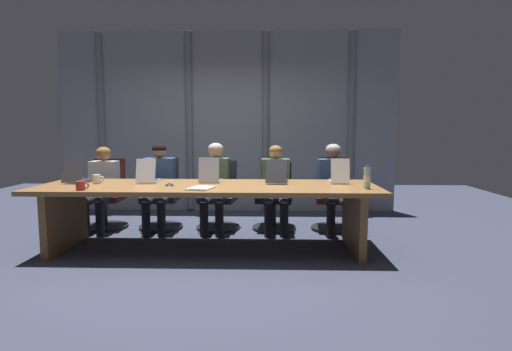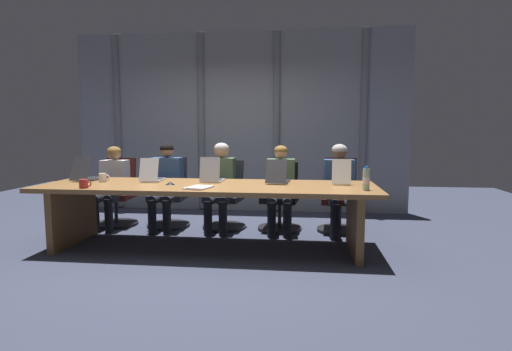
% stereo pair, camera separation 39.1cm
% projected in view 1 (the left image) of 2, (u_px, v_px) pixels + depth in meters
% --- Properties ---
extents(ground_plane, '(11.20, 11.20, 0.00)m').
position_uv_depth(ground_plane, '(208.00, 249.00, 4.66)').
color(ground_plane, '#383D51').
extents(conference_table, '(3.82, 1.12, 0.75)m').
position_uv_depth(conference_table, '(208.00, 198.00, 4.60)').
color(conference_table, olive).
rests_on(conference_table, ground_plane).
extents(curtain_backdrop, '(5.60, 0.17, 2.99)m').
position_uv_depth(curtain_backdrop, '(227.00, 122.00, 6.78)').
color(curtain_backdrop, gray).
rests_on(curtain_backdrop, ground_plane).
extents(laptop_left_end, '(0.27, 0.49, 0.30)m').
position_uv_depth(laptop_left_end, '(81.00, 177.00, 4.85)').
color(laptop_left_end, '#2D2D33').
rests_on(laptop_left_end, conference_table).
extents(laptop_left_mid, '(0.25, 0.41, 0.29)m').
position_uv_depth(laptop_left_mid, '(149.00, 178.00, 4.82)').
color(laptop_left_mid, '#BCBCC1').
rests_on(laptop_left_mid, conference_table).
extents(laptop_center, '(0.24, 0.37, 0.30)m').
position_uv_depth(laptop_center, '(211.00, 177.00, 4.81)').
color(laptop_center, '#A8ADB7').
rests_on(laptop_center, conference_table).
extents(laptop_right_mid, '(0.28, 0.45, 0.28)m').
position_uv_depth(laptop_right_mid, '(277.00, 178.00, 4.79)').
color(laptop_right_mid, '#2D2D33').
rests_on(laptop_right_mid, conference_table).
extents(laptop_right_end, '(0.24, 0.41, 0.29)m').
position_uv_depth(laptop_right_end, '(339.00, 178.00, 4.78)').
color(laptop_right_end, beige).
rests_on(laptop_right_end, conference_table).
extents(office_chair_left_end, '(0.60, 0.60, 0.96)m').
position_uv_depth(office_chair_left_end, '(106.00, 202.00, 5.68)').
color(office_chair_left_end, '#511E19').
rests_on(office_chair_left_end, ground_plane).
extents(office_chair_left_mid, '(0.60, 0.60, 0.97)m').
position_uv_depth(office_chair_left_mid, '(161.00, 202.00, 5.66)').
color(office_chair_left_mid, '#2D2D38').
rests_on(office_chair_left_mid, ground_plane).
extents(office_chair_center, '(0.60, 0.60, 0.94)m').
position_uv_depth(office_chair_center, '(219.00, 203.00, 5.63)').
color(office_chair_center, '#2D2D38').
rests_on(office_chair_center, ground_plane).
extents(office_chair_right_mid, '(0.60, 0.60, 0.92)m').
position_uv_depth(office_chair_right_mid, '(275.00, 204.00, 5.61)').
color(office_chair_right_mid, black).
rests_on(office_chair_right_mid, ground_plane).
extents(office_chair_right_end, '(0.60, 0.60, 0.98)m').
position_uv_depth(office_chair_right_end, '(333.00, 203.00, 5.59)').
color(office_chair_right_end, '#511E19').
rests_on(office_chair_right_end, ground_plane).
extents(person_left_end, '(0.38, 0.56, 1.14)m').
position_uv_depth(person_left_end, '(102.00, 183.00, 5.49)').
color(person_left_end, silver).
rests_on(person_left_end, ground_plane).
extents(person_left_mid, '(0.42, 0.55, 1.18)m').
position_uv_depth(person_left_mid, '(158.00, 182.00, 5.47)').
color(person_left_mid, '#335184').
rests_on(person_left_mid, ground_plane).
extents(person_center, '(0.37, 0.55, 1.19)m').
position_uv_depth(person_center, '(215.00, 181.00, 5.44)').
color(person_center, '#4C6B4C').
rests_on(person_center, ground_plane).
extents(person_right_mid, '(0.39, 0.55, 1.16)m').
position_uv_depth(person_right_mid, '(276.00, 183.00, 5.42)').
color(person_right_mid, '#4C6B4C').
rests_on(person_right_mid, ground_plane).
extents(person_right_end, '(0.43, 0.57, 1.18)m').
position_uv_depth(person_right_end, '(334.00, 182.00, 5.40)').
color(person_right_end, '#335184').
rests_on(person_right_end, ground_plane).
extents(water_bottle_primary, '(0.07, 0.07, 0.25)m').
position_uv_depth(water_bottle_primary, '(367.00, 178.00, 4.27)').
color(water_bottle_primary, '#ADD1B2').
rests_on(water_bottle_primary, conference_table).
extents(coffee_mug_near, '(0.14, 0.09, 0.10)m').
position_uv_depth(coffee_mug_near, '(97.00, 179.00, 4.69)').
color(coffee_mug_near, white).
rests_on(coffee_mug_near, conference_table).
extents(coffee_mug_far, '(0.14, 0.09, 0.10)m').
position_uv_depth(coffee_mug_far, '(81.00, 186.00, 4.18)').
color(coffee_mug_far, '#B2332D').
rests_on(coffee_mug_far, conference_table).
extents(conference_mic_left_side, '(0.11, 0.11, 0.03)m').
position_uv_depth(conference_mic_left_side, '(169.00, 184.00, 4.52)').
color(conference_mic_left_side, black).
rests_on(conference_mic_left_side, conference_table).
extents(spiral_notepad, '(0.29, 0.35, 0.03)m').
position_uv_depth(spiral_notepad, '(201.00, 188.00, 4.26)').
color(spiral_notepad, silver).
rests_on(spiral_notepad, conference_table).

